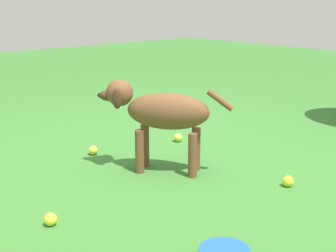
% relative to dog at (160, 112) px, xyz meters
% --- Properties ---
extents(ground, '(14.00, 14.00, 0.00)m').
position_rel_dog_xyz_m(ground, '(0.01, 0.09, -0.39)').
color(ground, '#38722D').
extents(dog, '(0.73, 0.55, 0.59)m').
position_rel_dog_xyz_m(dog, '(0.00, 0.00, 0.00)').
color(dog, brown).
rests_on(dog, ground).
extents(tennis_ball_0, '(0.07, 0.07, 0.07)m').
position_rel_dog_xyz_m(tennis_ball_0, '(-0.55, -0.15, -0.36)').
color(tennis_ball_0, '#CCD53A').
rests_on(tennis_ball_0, ground).
extents(tennis_ball_1, '(0.07, 0.07, 0.07)m').
position_rel_dog_xyz_m(tennis_ball_1, '(0.21, -0.90, -0.36)').
color(tennis_ball_1, yellow).
rests_on(tennis_ball_1, ground).
extents(tennis_ball_2, '(0.07, 0.07, 0.07)m').
position_rel_dog_xyz_m(tennis_ball_2, '(-0.38, 0.51, -0.36)').
color(tennis_ball_2, '#C8D240').
rests_on(tennis_ball_2, ground).
extents(tennis_ball_3, '(0.07, 0.07, 0.07)m').
position_rel_dog_xyz_m(tennis_ball_3, '(0.71, 0.39, -0.36)').
color(tennis_ball_3, '#C6E02B').
rests_on(tennis_ball_3, ground).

